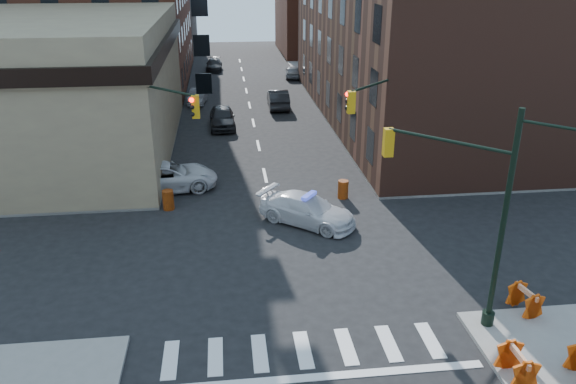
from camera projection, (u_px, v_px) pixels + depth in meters
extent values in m
plane|color=black|center=(282.00, 254.00, 25.46)|extent=(140.00, 140.00, 0.00)
cube|color=gray|center=(3.00, 99.00, 52.97)|extent=(34.00, 54.50, 0.15)
cube|color=gray|center=(470.00, 87.00, 57.90)|extent=(34.00, 54.50, 0.15)
cube|color=#8F805E|center=(0.00, 88.00, 37.01)|extent=(22.00, 22.00, 9.00)
cube|color=#4C2A1E|center=(414.00, 31.00, 44.76)|extent=(14.00, 34.00, 14.00)
cube|color=brown|center=(338.00, 8.00, 77.78)|extent=(16.00, 16.00, 12.00)
cylinder|color=black|center=(503.00, 225.00, 18.81)|extent=(0.20, 0.20, 8.00)
cylinder|color=black|center=(488.00, 318.00, 20.26)|extent=(0.44, 0.44, 0.50)
cylinder|color=black|center=(448.00, 141.00, 19.13)|extent=(3.27, 3.27, 0.12)
cube|color=#BF8C0C|center=(388.00, 142.00, 20.61)|extent=(0.35, 0.35, 1.05)
sphere|color=#FF0C05|center=(392.00, 132.00, 20.64)|extent=(0.22, 0.22, 0.22)
sphere|color=black|center=(391.00, 140.00, 20.76)|extent=(0.22, 0.22, 0.22)
sphere|color=black|center=(391.00, 149.00, 20.89)|extent=(0.22, 0.22, 0.22)
cylinder|color=black|center=(561.00, 127.00, 16.73)|extent=(1.91, 1.91, 0.10)
cylinder|color=black|center=(138.00, 131.00, 28.90)|extent=(0.20, 0.20, 8.00)
cylinder|color=black|center=(145.00, 198.00, 30.35)|extent=(0.44, 0.44, 0.50)
cylinder|color=black|center=(162.00, 89.00, 26.65)|extent=(3.27, 3.27, 0.12)
cube|color=#BF8C0C|center=(196.00, 107.00, 25.55)|extent=(0.35, 0.35, 1.05)
sphere|color=#FF0C05|center=(191.00, 100.00, 25.26)|extent=(0.22, 0.22, 0.22)
sphere|color=black|center=(192.00, 107.00, 25.38)|extent=(0.22, 0.22, 0.22)
sphere|color=black|center=(192.00, 114.00, 25.51)|extent=(0.22, 0.22, 0.22)
cylinder|color=black|center=(394.00, 123.00, 30.36)|extent=(0.20, 0.20, 8.00)
cylinder|color=black|center=(389.00, 187.00, 31.80)|extent=(0.44, 0.44, 0.50)
cylinder|color=black|center=(376.00, 84.00, 27.76)|extent=(3.27, 3.27, 0.12)
cube|color=#BF8C0C|center=(351.00, 102.00, 26.33)|extent=(0.35, 0.35, 1.05)
sphere|color=#FF0C05|center=(348.00, 94.00, 26.32)|extent=(0.22, 0.22, 0.22)
sphere|color=black|center=(347.00, 101.00, 26.44)|extent=(0.22, 0.22, 0.22)
sphere|color=black|center=(347.00, 108.00, 26.57)|extent=(0.22, 0.22, 0.22)
cylinder|color=black|center=(335.00, 92.00, 49.52)|extent=(0.24, 0.24, 2.60)
sphere|color=#965A15|center=(336.00, 69.00, 48.73)|extent=(3.00, 3.00, 3.00)
cylinder|color=black|center=(320.00, 75.00, 56.85)|extent=(0.24, 0.24, 2.60)
sphere|color=#965A15|center=(320.00, 54.00, 56.06)|extent=(3.00, 3.00, 3.00)
imported|color=silver|center=(307.00, 210.00, 28.13)|extent=(5.26, 4.75, 1.47)
imported|color=silver|center=(166.00, 177.00, 32.19)|extent=(6.19, 3.59, 1.62)
imported|color=black|center=(222.00, 117.00, 44.13)|extent=(2.07, 4.87, 1.64)
imported|color=gray|center=(198.00, 96.00, 51.52)|extent=(1.83, 4.09, 1.30)
imported|color=black|center=(214.00, 65.00, 66.59)|extent=(1.97, 4.55, 1.30)
imported|color=black|center=(278.00, 99.00, 49.96)|extent=(1.81, 5.00, 1.64)
imported|color=gray|center=(293.00, 72.00, 62.56)|extent=(2.06, 4.12, 1.35)
imported|color=black|center=(78.00, 177.00, 31.72)|extent=(0.67, 0.53, 1.60)
imported|color=black|center=(31.00, 190.00, 29.66)|extent=(1.10, 0.99, 1.86)
imported|color=#1D222C|center=(88.00, 185.00, 30.31)|extent=(1.13, 0.97, 1.83)
cylinder|color=red|center=(343.00, 189.00, 31.19)|extent=(0.75, 0.75, 1.03)
cylinder|color=#E03E0A|center=(168.00, 200.00, 29.79)|extent=(0.79, 0.79, 1.07)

